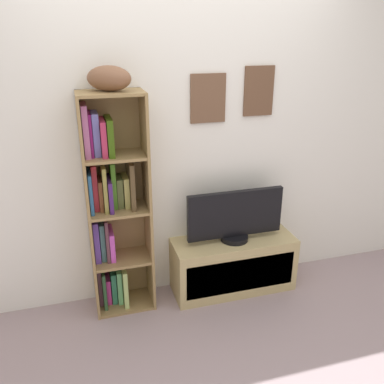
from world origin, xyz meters
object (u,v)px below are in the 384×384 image
(football, at_px, (109,78))
(tv_stand, at_px, (233,264))
(bookshelf, at_px, (112,208))
(television, at_px, (235,216))

(football, xyz_separation_m, tv_stand, (0.89, -0.03, -1.50))
(bookshelf, xyz_separation_m, tv_stand, (0.93, -0.07, -0.59))
(football, bearing_deg, bookshelf, 142.28)
(tv_stand, distance_m, television, 0.43)
(football, xyz_separation_m, television, (0.89, -0.03, -1.07))
(bookshelf, xyz_separation_m, football, (0.04, -0.03, 0.91))
(bookshelf, height_order, football, football)
(football, relative_size, television, 0.38)
(bookshelf, xyz_separation_m, television, (0.93, -0.07, -0.16))
(bookshelf, distance_m, football, 0.91)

